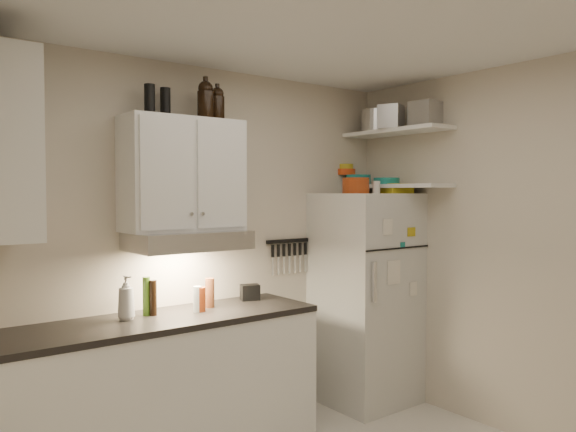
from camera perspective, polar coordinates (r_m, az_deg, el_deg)
ceiling at (r=3.03m, az=7.03°, el=19.75°), size 3.20×3.00×0.02m
back_wall at (r=4.13m, az=-7.95°, el=-3.28°), size 3.20×0.02×2.60m
left_wall at (r=2.14m, az=-25.98°, el=-8.72°), size 0.02×3.00×2.60m
right_wall at (r=4.20m, az=22.84°, el=-3.35°), size 0.02×3.00×2.60m
base_cabinet at (r=3.80m, az=-13.02°, el=-17.14°), size 2.10×0.60×0.88m
countertop at (r=3.67m, az=-13.08°, el=-10.35°), size 2.10×0.62×0.04m
upper_cabinet at (r=3.81m, az=-10.62°, el=4.14°), size 0.80×0.33×0.75m
range_hood at (r=3.77m, az=-10.13°, el=-2.46°), size 0.76×0.46×0.12m
fridge at (r=4.67m, az=7.89°, el=-8.20°), size 0.70×0.68×1.70m
shelf_hi at (r=4.68m, az=10.92°, el=8.40°), size 0.30×0.95×0.03m
shelf_lo at (r=4.65m, az=10.88°, el=3.00°), size 0.30×0.95×0.03m
knife_strip at (r=4.49m, az=0.01°, el=-2.55°), size 0.42×0.02×0.03m
dutch_oven at (r=4.44m, az=6.90°, el=3.08°), size 0.23×0.23×0.12m
book_stack at (r=4.62m, az=10.97°, el=2.75°), size 0.26×0.29×0.08m
spice_jar at (r=4.48m, az=8.96°, el=2.91°), size 0.07×0.07×0.10m
stock_pot at (r=4.86m, az=9.01°, el=9.47°), size 0.33×0.33×0.19m
tin_a at (r=4.63m, az=10.42°, el=9.84°), size 0.24×0.23×0.19m
tin_b at (r=4.56m, az=13.79°, el=9.99°), size 0.21×0.21×0.20m
bowl_teal at (r=4.87m, az=7.14°, el=3.68°), size 0.21×0.21×0.09m
bowl_orange at (r=4.90m, az=5.86°, el=4.47°), size 0.17×0.17×0.05m
bowl_yellow at (r=4.90m, az=5.86°, el=5.02°), size 0.13×0.13×0.04m
plates at (r=4.66m, az=9.98°, el=3.52°), size 0.21×0.21×0.05m
growler_a at (r=3.87m, az=-8.38°, el=11.64°), size 0.13×0.13×0.26m
growler_b at (r=3.93m, az=-7.19°, el=11.28°), size 0.13×0.13×0.23m
thermos_a at (r=3.87m, az=-12.36°, el=11.15°), size 0.07×0.07×0.20m
thermos_b at (r=3.77m, az=-13.88°, el=11.39°), size 0.08×0.08×0.20m
soap_bottle at (r=3.63m, az=-16.12°, el=-7.74°), size 0.14×0.14×0.30m
pepper_mill at (r=3.91m, az=-7.95°, el=-7.74°), size 0.08×0.08×0.20m
oil_bottle at (r=3.73m, az=-14.19°, el=-7.91°), size 0.05×0.05×0.25m
vinegar_bottle at (r=3.72m, az=-13.54°, el=-8.08°), size 0.05×0.05×0.23m
clear_bottle at (r=3.78m, az=-9.19°, el=-8.33°), size 0.07×0.07×0.17m
red_jar at (r=3.79m, az=-8.98°, el=-8.36°), size 0.10×0.10×0.16m
caddy at (r=4.15m, az=-3.88°, el=-7.74°), size 0.16×0.13×0.11m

